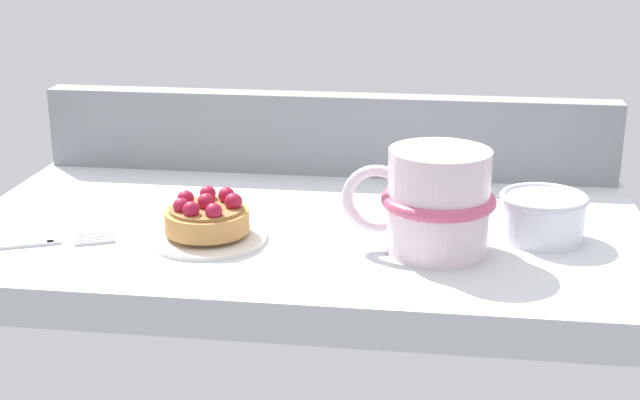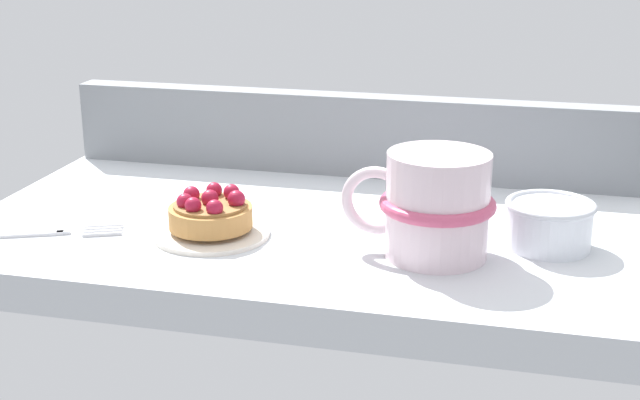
# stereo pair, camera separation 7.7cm
# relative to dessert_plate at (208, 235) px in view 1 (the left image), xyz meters

# --- Properties ---
(ground_plane) EXTENTS (0.64, 0.36, 0.03)m
(ground_plane) POSITION_rel_dessert_plate_xyz_m (0.08, 0.06, -0.02)
(ground_plane) COLOR silver
(window_rail_back) EXTENTS (0.63, 0.03, 0.09)m
(window_rail_back) POSITION_rel_dessert_plate_xyz_m (0.08, 0.22, 0.04)
(window_rail_back) COLOR gray
(window_rail_back) RESTS_ON ground_plane
(dessert_plate) EXTENTS (0.11, 0.11, 0.01)m
(dessert_plate) POSITION_rel_dessert_plate_xyz_m (0.00, 0.00, 0.00)
(dessert_plate) COLOR silver
(dessert_plate) RESTS_ON ground_plane
(raspberry_tart) EXTENTS (0.08, 0.08, 0.03)m
(raspberry_tart) POSITION_rel_dessert_plate_xyz_m (0.00, 0.00, 0.02)
(raspberry_tart) COLOR #B77F42
(raspberry_tart) RESTS_ON dessert_plate
(coffee_mug) EXTENTS (0.13, 0.10, 0.09)m
(coffee_mug) POSITION_rel_dessert_plate_xyz_m (0.20, -0.00, 0.04)
(coffee_mug) COLOR silver
(coffee_mug) RESTS_ON ground_plane
(dessert_fork) EXTENTS (0.17, 0.08, 0.01)m
(dessert_fork) POSITION_rel_dessert_plate_xyz_m (-0.16, -0.04, -0.00)
(dessert_fork) COLOR silver
(dessert_fork) RESTS_ON ground_plane
(sugar_bowl) EXTENTS (0.08, 0.08, 0.04)m
(sugar_bowl) POSITION_rel_dessert_plate_xyz_m (0.30, 0.04, 0.02)
(sugar_bowl) COLOR silver
(sugar_bowl) RESTS_ON ground_plane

